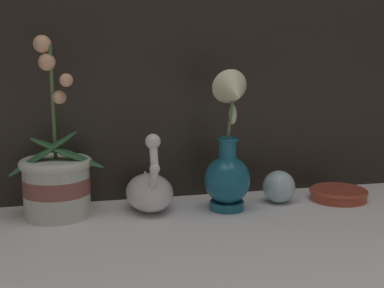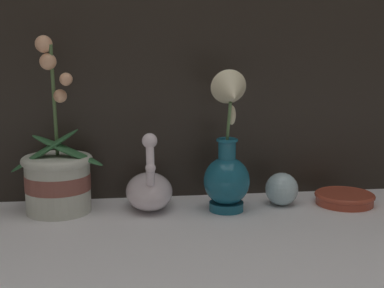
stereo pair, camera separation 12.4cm
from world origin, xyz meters
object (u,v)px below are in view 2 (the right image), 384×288
at_px(orchid_potted_plant, 58,175).
at_px(swan_figurine, 149,188).
at_px(blue_vase, 228,160).
at_px(glass_sphere, 282,189).
at_px(amber_dish, 344,198).

relative_size(orchid_potted_plant, swan_figurine, 2.10).
xyz_separation_m(blue_vase, glass_sphere, (0.14, 0.04, -0.08)).
bearing_deg(blue_vase, orchid_potted_plant, 172.75).
distance_m(orchid_potted_plant, amber_dish, 0.68).
bearing_deg(orchid_potted_plant, swan_figurine, -0.64).
xyz_separation_m(orchid_potted_plant, glass_sphere, (0.53, -0.01, -0.05)).
distance_m(orchid_potted_plant, glass_sphere, 0.53).
bearing_deg(orchid_potted_plant, blue_vase, -7.25).
relative_size(swan_figurine, glass_sphere, 2.41).
bearing_deg(glass_sphere, orchid_potted_plant, 178.53).
relative_size(orchid_potted_plant, amber_dish, 2.79).
height_order(swan_figurine, amber_dish, swan_figurine).
bearing_deg(swan_figurine, orchid_potted_plant, 179.36).
xyz_separation_m(blue_vase, amber_dish, (0.29, 0.02, -0.11)).
bearing_deg(blue_vase, glass_sphere, 14.34).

